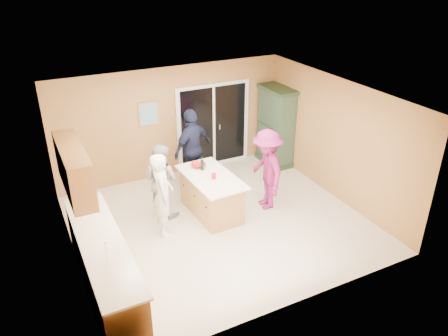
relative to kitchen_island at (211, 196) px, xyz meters
name	(u,v)px	position (x,y,z in m)	size (l,w,h in m)	color
floor	(220,223)	(-0.02, -0.43, -0.40)	(5.50, 5.50, 0.00)	white
ceiling	(219,97)	(-0.02, -0.43, 2.20)	(5.50, 5.00, 0.10)	silver
wall_back	(172,122)	(-0.02, 2.07, 0.90)	(5.50, 0.10, 2.60)	tan
wall_front	(297,234)	(-0.02, -2.93, 0.90)	(5.50, 0.10, 2.60)	tan
wall_left	(66,198)	(-2.77, -0.43, 0.90)	(0.10, 5.00, 2.60)	tan
wall_right	(336,139)	(2.73, -0.43, 0.90)	(0.10, 5.00, 2.60)	tan
left_cabinet_run	(106,272)	(-2.47, -1.48, 0.06)	(0.65, 3.05, 1.24)	tan
upper_cabinets	(74,169)	(-2.60, -0.63, 1.48)	(0.35, 1.60, 0.75)	tan
sliding_door	(214,126)	(1.03, 2.04, 0.65)	(1.90, 0.07, 2.10)	silver
framed_picture	(149,114)	(-0.57, 2.05, 1.20)	(0.46, 0.04, 0.56)	#A47D52
kitchen_island	(211,196)	(0.00, 0.00, 0.00)	(0.96, 1.66, 0.85)	tan
green_hutch	(276,127)	(2.47, 1.47, 0.56)	(0.56, 1.07, 1.96)	#243A24
woman_white	(163,194)	(-1.09, -0.22, 0.43)	(0.60, 0.40, 1.65)	silver
woman_grey	(161,180)	(-0.89, 0.46, 0.37)	(0.74, 0.58, 1.53)	#9D9C9F
woman_navy	(192,149)	(0.14, 1.26, 0.52)	(1.08, 0.45, 1.85)	#1C1D3E
woman_magenta	(267,170)	(1.13, -0.27, 0.46)	(1.11, 0.64, 1.72)	#8A1E51
serving_bowl	(199,165)	(-0.05, 0.51, 0.49)	(0.29, 0.29, 0.07)	red
tulip_vase	(81,189)	(-2.47, 0.10, 0.72)	(0.19, 0.13, 0.37)	#B11115
tumbler_near	(214,176)	(0.01, -0.12, 0.51)	(0.08, 0.08, 0.11)	red
tumbler_far	(213,176)	(0.00, -0.12, 0.50)	(0.07, 0.07, 0.11)	red
wine_bottle	(202,165)	(-0.04, 0.33, 0.57)	(0.07, 0.07, 0.30)	black
white_plate	(195,174)	(-0.26, 0.21, 0.46)	(0.22, 0.22, 0.02)	white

